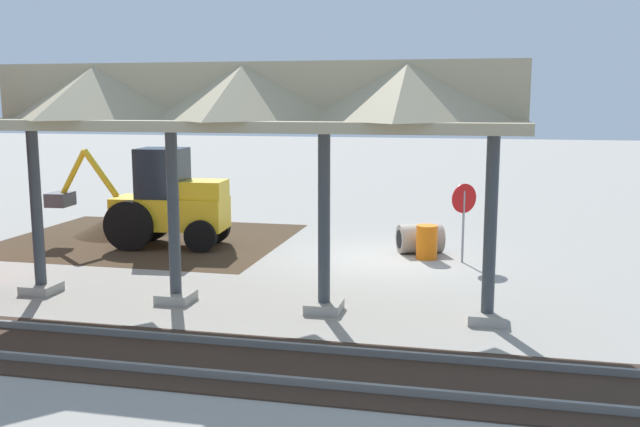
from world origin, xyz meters
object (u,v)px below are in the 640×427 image
at_px(backhoe, 165,203).
at_px(concrete_pipe, 420,239).
at_px(stop_sign, 464,206).
at_px(traffic_barrel, 427,242).

xyz_separation_m(backhoe, concrete_pipe, (-7.19, -0.70, -0.87)).
bearing_deg(stop_sign, traffic_barrel, -12.65).
relative_size(concrete_pipe, traffic_barrel, 1.55).
bearing_deg(stop_sign, backhoe, -1.47).
xyz_separation_m(concrete_pipe, traffic_barrel, (-0.23, 0.70, 0.05)).
relative_size(backhoe, traffic_barrel, 5.90).
height_order(stop_sign, backhoe, backhoe).
relative_size(stop_sign, backhoe, 0.39).
height_order(backhoe, traffic_barrel, backhoe).
distance_m(stop_sign, concrete_pipe, 1.83).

